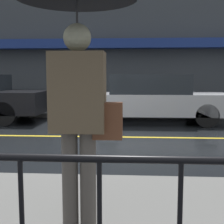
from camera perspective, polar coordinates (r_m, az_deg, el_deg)
The scene contains 6 objects.
ground_plane at distance 7.26m, azimuth -6.20°, elevation -4.49°, with size 80.00×80.00×0.00m, color black.
sidewalk_far at distance 11.38m, azimuth -2.57°, elevation -0.04°, with size 28.00×2.17×0.13m.
lane_marking at distance 7.26m, azimuth -6.20°, elevation -4.46°, with size 25.20×0.12×0.01m.
building_storefront at distance 12.66m, azimuth -2.03°, elevation 15.55°, with size 28.00×0.85×6.78m.
pedestrian at distance 2.57m, azimuth -6.24°, elevation 13.85°, with size 0.96×0.96×2.08m.
car_silver at distance 9.29m, azimuth 7.57°, elevation 2.49°, with size 4.33×1.71×1.43m.
Camera 1 is at (1.24, -7.01, 1.41)m, focal length 50.00 mm.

